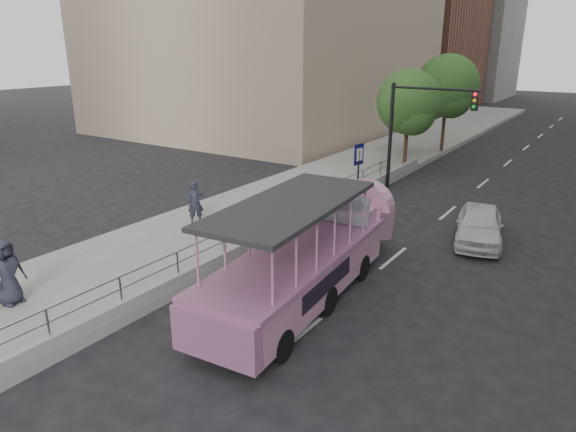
# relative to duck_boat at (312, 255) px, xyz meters

# --- Properties ---
(ground) EXTENTS (160.00, 160.00, 0.00)m
(ground) POSITION_rel_duck_boat_xyz_m (0.07, -0.38, -1.14)
(ground) COLOR black
(sidewalk) EXTENTS (5.50, 80.00, 0.30)m
(sidewalk) POSITION_rel_duck_boat_xyz_m (-5.68, 9.62, -0.99)
(sidewalk) COLOR #9C9C97
(sidewalk) RESTS_ON ground
(kerb_wall) EXTENTS (0.24, 30.00, 0.36)m
(kerb_wall) POSITION_rel_duck_boat_xyz_m (-3.05, 1.62, -0.66)
(kerb_wall) COLOR #B0B0AB
(kerb_wall) RESTS_ON sidewalk
(guardrail) EXTENTS (0.07, 22.00, 0.71)m
(guardrail) POSITION_rel_duck_boat_xyz_m (-3.05, 1.62, 0.00)
(guardrail) COLOR silver
(guardrail) RESTS_ON kerb_wall
(duck_boat) EXTENTS (2.96, 9.39, 3.07)m
(duck_boat) POSITION_rel_duck_boat_xyz_m (0.00, 0.00, 0.00)
(duck_boat) COLOR black
(duck_boat) RESTS_ON ground
(car) EXTENTS (2.45, 4.21, 1.35)m
(car) POSITION_rel_duck_boat_xyz_m (3.05, 6.77, -0.47)
(car) COLOR silver
(car) RESTS_ON ground
(pedestrian_near) EXTENTS (0.71, 0.74, 1.71)m
(pedestrian_near) POSITION_rel_duck_boat_xyz_m (-6.35, 1.87, 0.01)
(pedestrian_near) COLOR #262838
(pedestrian_near) RESTS_ON sidewalk
(pedestrian_far) EXTENTS (0.66, 0.94, 1.82)m
(pedestrian_far) POSITION_rel_duck_boat_xyz_m (-5.99, -5.64, 0.07)
(pedestrian_far) COLOR #262838
(pedestrian_far) RESTS_ON sidewalk
(parking_sign) EXTENTS (0.16, 0.62, 2.82)m
(parking_sign) POSITION_rel_duck_boat_xyz_m (-2.67, 8.35, 0.63)
(parking_sign) COLOR black
(parking_sign) RESTS_ON ground
(traffic_signal) EXTENTS (4.20, 0.32, 5.20)m
(traffic_signal) POSITION_rel_duck_boat_xyz_m (-1.63, 12.12, 2.36)
(traffic_signal) COLOR black
(traffic_signal) RESTS_ON ground
(street_tree_near) EXTENTS (3.52, 3.52, 5.72)m
(street_tree_near) POSITION_rel_duck_boat_xyz_m (-3.23, 15.55, 2.68)
(street_tree_near) COLOR #3A291A
(street_tree_near) RESTS_ON ground
(street_tree_far) EXTENTS (3.97, 3.97, 6.45)m
(street_tree_far) POSITION_rel_duck_boat_xyz_m (-3.03, 21.55, 3.17)
(street_tree_far) COLOR #3A291A
(street_tree_far) RESTS_ON ground
(midrise_stone_b) EXTENTS (16.00, 14.00, 20.00)m
(midrise_stone_b) POSITION_rel_duck_boat_xyz_m (-15.93, 63.62, 8.86)
(midrise_stone_b) COLOR gray
(midrise_stone_b) RESTS_ON ground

